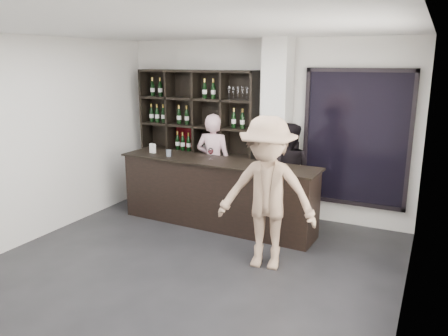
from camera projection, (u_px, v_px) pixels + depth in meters
The scene contains 12 objects.
floor at pixel (176, 278), 5.28m from camera, with size 5.00×5.50×0.01m, color black.
wine_shelf at pixel (197, 139), 7.72m from camera, with size 2.20×0.35×2.40m, color black, non-canonical shape.
structural_column at pixel (276, 132), 6.93m from camera, with size 0.40×0.40×2.90m, color silver.
glass_panel at pixel (356, 139), 6.62m from camera, with size 1.60×0.08×2.10m.
tasting_counter at pixel (217, 193), 6.83m from camera, with size 3.22×0.67×1.06m.
taster_pink at pixel (213, 163), 7.49m from camera, with size 0.62×0.41×1.69m, color beige.
taster_black at pixel (287, 173), 6.93m from camera, with size 0.79×0.61×1.62m, color black.
customer at pixel (267, 194), 5.37m from camera, with size 1.24×0.71×1.92m, color #93745C.
wine_glass at pixel (211, 153), 6.74m from camera, with size 0.09×0.09×0.21m, color white, non-canonical shape.
spit_cup at pixel (169, 153), 6.98m from camera, with size 0.08×0.08×0.11m, color #99A6BE.
napkin_stack at pixel (278, 166), 6.31m from camera, with size 0.13×0.13×0.02m, color white.
card_stand at pixel (153, 148), 7.23m from camera, with size 0.10×0.05×0.15m, color white.
Camera 1 is at (2.65, -4.06, 2.56)m, focal length 35.00 mm.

